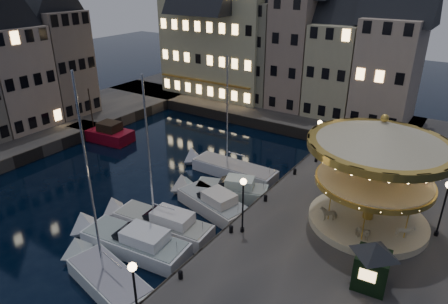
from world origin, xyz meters
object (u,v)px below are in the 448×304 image
Objects in this scene: bollard_a at (180,274)px; motorboat_d at (210,202)px; motorboat_e at (227,190)px; ticket_kiosk at (374,257)px; streetlamp_b at (243,198)px; streetlamp_d at (445,201)px; streetlamp_c at (319,135)px; motorboat_a at (105,277)px; motorboat_c at (158,222)px; motorboat_b at (131,241)px; bollard_c at (266,198)px; red_fishing_boat at (102,133)px; bollard_d at (295,171)px; bollard_b at (231,229)px; streetlamp_a at (135,287)px; motorboat_f at (229,169)px; carousel at (379,155)px.

motorboat_d reaches higher than bollard_a.
ticket_kiosk reaches higher than motorboat_e.
streetlamp_d is at bearing 31.78° from streetlamp_b.
streetlamp_c is at bearing 122.28° from ticket_kiosk.
streetlamp_c is 12.18m from motorboat_d.
motorboat_a reaches higher than motorboat_c.
motorboat_b is (-1.20, 3.36, 0.11)m from motorboat_a.
red_fishing_boat is at bearing 171.25° from bollard_c.
motorboat_d is at bearing -92.22° from motorboat_e.
bollard_c is 10.75m from motorboat_b.
bollard_a is 16.00m from bollard_d.
motorboat_d is (-4.23, -1.65, -0.96)m from bollard_c.
streetlamp_c is 10.13m from motorboat_e.
bollard_b is at bearing 90.00° from bollard_a.
motorboat_c reaches higher than bollard_c.
streetlamp_a is at bearing -90.00° from streetlamp_c.
motorboat_e is (-4.14, 11.21, -0.96)m from bollard_a.
motorboat_f is at bearing 2.78° from red_fishing_boat.
bollard_b is 0.05× the size of motorboat_f.
streetlamp_a is 16.29m from motorboat_e.
streetlamp_d is 0.34× the size of motorboat_a.
streetlamp_b is at bearing -47.71° from motorboat_e.
streetlamp_c is at bearing 70.64° from motorboat_b.
streetlamp_c is 7.32× the size of bollard_c.
streetlamp_a is 20.15m from bollard_d.
bollard_d is (-0.60, -3.50, -2.41)m from streetlamp_c.
bollard_b is (-0.60, 9.50, -2.41)m from streetlamp_a.
motorboat_a is 1.05× the size of motorboat_c.
motorboat_c is 1.55× the size of motorboat_d.
streetlamp_b reaches higher than motorboat_d.
streetlamp_c reaches higher than ticket_kiosk.
motorboat_d is at bearing -71.32° from motorboat_f.
motorboat_a reaches higher than motorboat_d.
motorboat_e is at bearing -8.53° from red_fishing_boat.
streetlamp_b reaches higher than bollard_a.
ticket_kiosk is at bearing -47.95° from bollard_d.
bollard_a is 0.07× the size of red_fishing_boat.
carousel is at bearing 39.91° from bollard_b.
bollard_a is 0.08× the size of motorboat_d.
streetlamp_c is at bearing 150.09° from streetlamp_d.
streetlamp_b and streetlamp_d have the same top height.
motorboat_c is at bearing 143.17° from bollard_a.
bollard_b is at bearing -179.41° from ticket_kiosk.
motorboat_b is (-5.74, -4.04, -0.96)m from bollard_b.
motorboat_c is (-17.57, -8.75, -3.34)m from streetlamp_d.
motorboat_d is 2.37m from motorboat_e.
ticket_kiosk is (15.12, 4.14, 2.68)m from motorboat_b.
bollard_b is (0.00, 5.50, 0.00)m from bollard_a.
streetlamp_d is (11.30, 17.00, 0.00)m from streetlamp_a.
motorboat_d is at bearing -158.64° from bollard_c.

